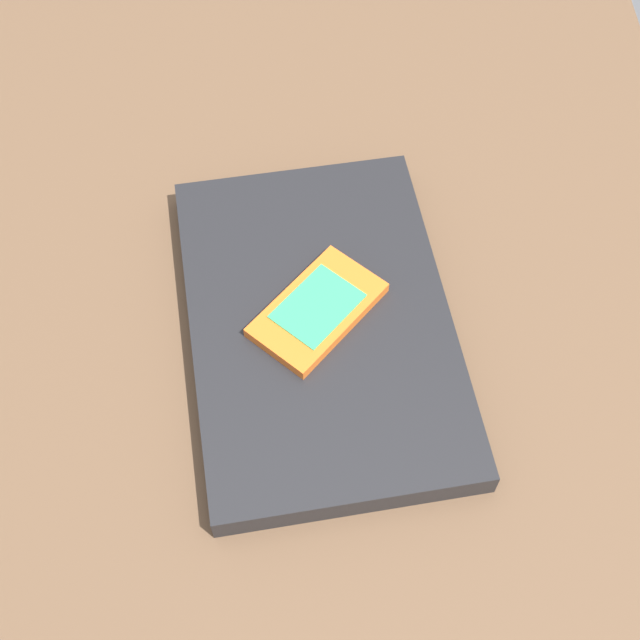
# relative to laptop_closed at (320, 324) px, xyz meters

# --- Properties ---
(desk_surface) EXTENTS (1.20, 0.80, 0.03)m
(desk_surface) POSITION_rel_laptop_closed_xyz_m (0.04, -0.04, -0.03)
(desk_surface) COLOR brown
(desk_surface) RESTS_ON ground
(laptop_closed) EXTENTS (0.36, 0.26, 0.03)m
(laptop_closed) POSITION_rel_laptop_closed_xyz_m (0.00, 0.00, 0.00)
(laptop_closed) COLOR black
(laptop_closed) RESTS_ON desk_surface
(cell_phone_on_laptop) EXTENTS (0.13, 0.12, 0.01)m
(cell_phone_on_laptop) POSITION_rel_laptop_closed_xyz_m (-0.00, -0.00, 0.02)
(cell_phone_on_laptop) COLOR orange
(cell_phone_on_laptop) RESTS_ON laptop_closed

